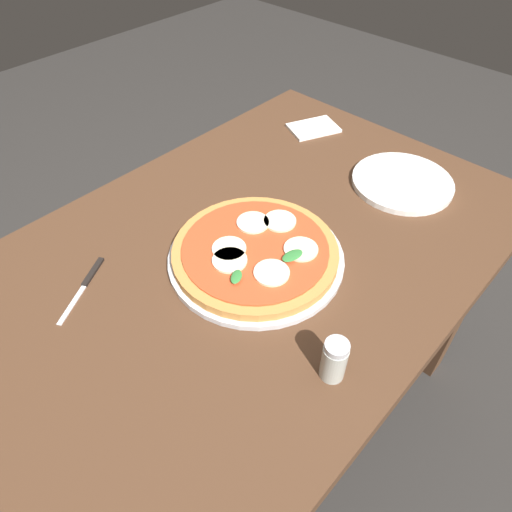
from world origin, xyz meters
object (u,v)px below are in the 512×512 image
plate_white (402,182)px  dining_table (248,284)px  serving_tray (256,257)px  pizza (256,251)px  napkin (313,128)px  knife (87,281)px  pepper_shaker (334,360)px

plate_white → dining_table: bearing=164.1°
plate_white → serving_tray: bearing=168.8°
pizza → napkin: pizza is taller
serving_tray → knife: serving_tray is taller
serving_tray → pepper_shaker: pepper_shaker is taller
plate_white → knife: size_ratio=1.59×
dining_table → napkin: 0.52m
serving_tray → napkin: bearing=25.6°
dining_table → plate_white: plate_white is taller
pizza → pepper_shaker: bearing=-111.5°
pizza → knife: bearing=143.7°
plate_white → napkin: 0.32m
dining_table → serving_tray: size_ratio=3.51×
pepper_shaker → pizza: bearing=68.5°
napkin → pepper_shaker: size_ratio=1.59×
knife → dining_table: bearing=-30.4°
pizza → knife: 0.33m
serving_tray → knife: bearing=143.7°
pizza → plate_white: (0.42, -0.08, -0.02)m
plate_white → napkin: plate_white is taller
napkin → pepper_shaker: bearing=-139.8°
knife → pepper_shaker: size_ratio=1.83×
pizza → serving_tray: bearing=-54.3°
pizza → knife: (-0.26, 0.19, -0.02)m
plate_white → pepper_shaker: bearing=-161.0°
pizza → plate_white: bearing=-11.2°
plate_white → napkin: bearing=79.4°
serving_tray → plate_white: (0.42, -0.08, 0.00)m
napkin → dining_table: bearing=-157.4°
dining_table → pizza: 0.14m
serving_tray → pizza: pizza is taller
serving_tray → knife: size_ratio=2.35×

